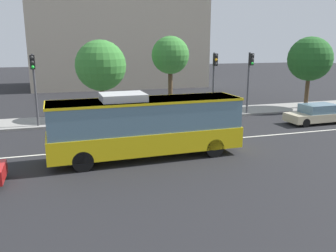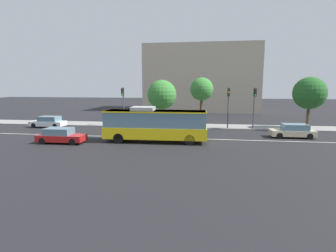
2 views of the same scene
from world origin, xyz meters
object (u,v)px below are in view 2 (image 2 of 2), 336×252
object	(u,v)px
traffic_light_near_corner	(254,101)
street_tree_kerbside_right	(162,95)
street_tree_kerbside_left	(310,93)
sedan_white	(48,122)
transit_bus	(155,124)
street_tree_kerbside_centre	(202,89)
traffic_light_mid_block	(228,101)
sedan_red	(61,136)
sedan_beige	(293,131)
traffic_light_far_corner	(123,100)

from	to	relation	value
traffic_light_near_corner	street_tree_kerbside_right	xyz separation A→B (m)	(-11.84, 2.37, 0.64)
traffic_light_near_corner	street_tree_kerbside_left	size ratio (longest dim) A/B	0.80
sedan_white	transit_bus	bearing A→B (deg)	157.51
street_tree_kerbside_left	street_tree_kerbside_centre	xyz separation A→B (m)	(-13.11, 0.19, 0.41)
sedan_white	traffic_light_mid_block	xyz separation A→B (m)	(23.24, 1.66, 2.84)
sedan_red	sedan_beige	bearing A→B (deg)	13.15
traffic_light_mid_block	traffic_light_far_corner	distance (m)	13.57
street_tree_kerbside_right	street_tree_kerbside_left	bearing A→B (deg)	-4.02
transit_bus	sedan_beige	world-z (taller)	transit_bus
sedan_white	street_tree_kerbside_left	world-z (taller)	street_tree_kerbside_left
sedan_red	sedan_white	xyz separation A→B (m)	(-6.60, 8.60, 0.00)
street_tree_kerbside_left	street_tree_kerbside_right	world-z (taller)	street_tree_kerbside_left
transit_bus	traffic_light_far_corner	distance (m)	10.62
sedan_red	street_tree_kerbside_left	distance (m)	28.93
sedan_beige	street_tree_kerbside_right	distance (m)	16.95
traffic_light_near_corner	traffic_light_mid_block	xyz separation A→B (m)	(-3.11, 0.14, 0.00)
traffic_light_near_corner	street_tree_kerbside_centre	bearing A→B (deg)	-104.61
traffic_light_mid_block	sedan_white	bearing A→B (deg)	-82.76
sedan_white	sedan_beige	bearing A→B (deg)	175.97
transit_bus	street_tree_kerbside_left	distance (m)	20.02
transit_bus	traffic_light_mid_block	world-z (taller)	traffic_light_mid_block
transit_bus	sedan_red	distance (m)	9.20
sedan_white	traffic_light_far_corner	xyz separation A→B (m)	(9.67, 1.79, 2.84)
transit_bus	street_tree_kerbside_left	xyz separation A→B (m)	(17.43, 9.45, 2.73)
sedan_white	street_tree_kerbside_centre	size ratio (longest dim) A/B	0.70
sedan_beige	traffic_light_far_corner	bearing A→B (deg)	-14.19
traffic_light_near_corner	street_tree_kerbside_centre	xyz separation A→B (m)	(-6.46, 1.26, 1.39)
street_tree_kerbside_left	transit_bus	bearing A→B (deg)	-151.53
street_tree_kerbside_centre	sedan_red	bearing A→B (deg)	-139.42
street_tree_kerbside_right	traffic_light_mid_block	bearing A→B (deg)	-14.32
street_tree_kerbside_left	sedan_white	bearing A→B (deg)	-175.50
street_tree_kerbside_left	traffic_light_far_corner	bearing A→B (deg)	-178.03
sedan_red	sedan_white	distance (m)	10.84
sedan_red	traffic_light_near_corner	world-z (taller)	traffic_light_near_corner
sedan_white	street_tree_kerbside_centre	xyz separation A→B (m)	(19.89, 2.78, 4.23)
sedan_red	street_tree_kerbside_left	xyz separation A→B (m)	(26.40, 11.19, 3.82)
transit_bus	traffic_light_near_corner	bearing A→B (deg)	36.42
sedan_white	street_tree_kerbside_right	size ratio (longest dim) A/B	0.73
traffic_light_near_corner	traffic_light_far_corner	xyz separation A→B (m)	(-16.68, 0.27, 0.00)
street_tree_kerbside_right	sedan_white	bearing A→B (deg)	-164.97
sedan_red	street_tree_kerbside_centre	world-z (taller)	street_tree_kerbside_centre
traffic_light_near_corner	street_tree_kerbside_centre	world-z (taller)	street_tree_kerbside_centre
transit_bus	street_tree_kerbside_right	xyz separation A→B (m)	(-1.06, 10.75, 2.40)
sedan_beige	street_tree_kerbside_right	xyz separation A→B (m)	(-15.20, 6.66, 3.48)
sedan_beige	street_tree_kerbside_right	bearing A→B (deg)	-25.02
sedan_red	street_tree_kerbside_centre	size ratio (longest dim) A/B	0.70
transit_bus	street_tree_kerbside_right	bearing A→B (deg)	94.19
sedan_white	street_tree_kerbside_left	xyz separation A→B (m)	(33.00, 2.60, 3.82)
sedan_beige	sedan_white	distance (m)	29.83
sedan_beige	street_tree_kerbside_centre	size ratio (longest dim) A/B	0.70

